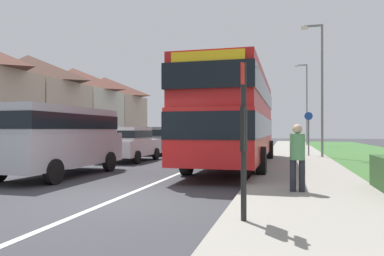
% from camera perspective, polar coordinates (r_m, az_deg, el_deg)
% --- Properties ---
extents(ground_plane, '(120.00, 120.00, 0.00)m').
position_cam_1_polar(ground_plane, '(8.26, -12.04, -11.02)').
color(ground_plane, '#38383D').
extents(lane_marking_centre, '(0.14, 60.00, 0.01)m').
position_cam_1_polar(lane_marking_centre, '(15.76, 1.18, -5.88)').
color(lane_marking_centre, silver).
rests_on(lane_marking_centre, ground_plane).
extents(pavement_near_side, '(3.20, 68.00, 0.12)m').
position_cam_1_polar(pavement_near_side, '(13.35, 17.03, -6.64)').
color(pavement_near_side, gray).
rests_on(pavement_near_side, ground_plane).
extents(double_decker_bus, '(2.80, 11.33, 3.70)m').
position_cam_1_polar(double_decker_bus, '(15.08, 6.91, 2.00)').
color(double_decker_bus, red).
rests_on(double_decker_bus, ground_plane).
extents(parked_van_silver, '(2.11, 5.32, 2.28)m').
position_cam_1_polar(parked_van_silver, '(12.76, -20.17, -1.11)').
color(parked_van_silver, '#B7B7BC').
rests_on(parked_van_silver, ground_plane).
extents(parked_car_white, '(1.97, 3.97, 1.67)m').
position_cam_1_polar(parked_car_white, '(17.84, -9.86, -2.29)').
color(parked_car_white, silver).
rests_on(parked_car_white, ground_plane).
extents(parked_car_grey, '(1.99, 4.05, 1.72)m').
position_cam_1_polar(parked_car_grey, '(22.68, -4.24, -1.81)').
color(parked_car_grey, slate).
rests_on(parked_car_grey, ground_plane).
extents(pedestrian_at_stop, '(0.34, 0.34, 1.67)m').
position_cam_1_polar(pedestrian_at_stop, '(8.64, 16.33, -4.02)').
color(pedestrian_at_stop, '#23232D').
rests_on(pedestrian_at_stop, ground_plane).
extents(bus_stop_sign, '(0.09, 0.52, 2.60)m').
position_cam_1_polar(bus_stop_sign, '(5.70, 8.17, -0.28)').
color(bus_stop_sign, black).
rests_on(bus_stop_sign, ground_plane).
extents(cycle_route_sign, '(0.44, 0.08, 2.52)m').
position_cam_1_polar(cycle_route_sign, '(20.86, 17.95, -0.59)').
color(cycle_route_sign, slate).
rests_on(cycle_route_sign, ground_plane).
extents(street_lamp_mid, '(1.14, 0.20, 7.11)m').
position_cam_1_polar(street_lamp_mid, '(20.33, 19.58, 6.96)').
color(street_lamp_mid, slate).
rests_on(street_lamp_mid, ground_plane).
extents(street_lamp_far, '(1.14, 0.20, 7.67)m').
position_cam_1_polar(street_lamp_far, '(35.47, 17.54, 4.33)').
color(street_lamp_far, slate).
rests_on(street_lamp_far, ground_plane).
extents(house_terrace_far_side, '(7.69, 23.94, 7.29)m').
position_cam_1_polar(house_terrace_far_side, '(32.78, -21.22, 3.41)').
color(house_terrace_far_side, '#C1A88E').
rests_on(house_terrace_far_side, ground_plane).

